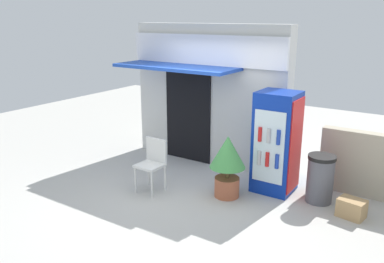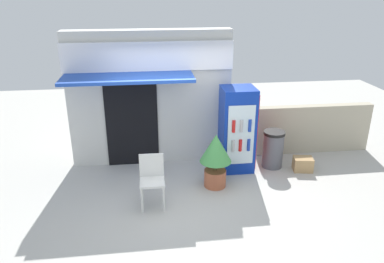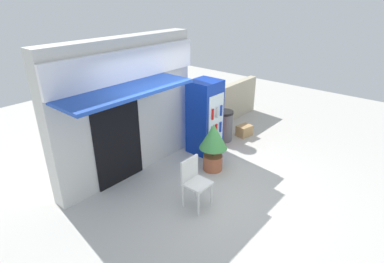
{
  "view_description": "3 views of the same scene",
  "coord_description": "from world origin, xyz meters",
  "px_view_note": "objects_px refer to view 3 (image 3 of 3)",
  "views": [
    {
      "loc": [
        3.56,
        -5.01,
        2.91
      ],
      "look_at": [
        -0.03,
        0.42,
        1.01
      ],
      "focal_mm": 37.3,
      "sensor_mm": 36.0,
      "label": 1
    },
    {
      "loc": [
        -0.53,
        -5.69,
        3.57
      ],
      "look_at": [
        0.26,
        0.58,
        1.06
      ],
      "focal_mm": 34.74,
      "sensor_mm": 36.0,
      "label": 2
    },
    {
      "loc": [
        -4.04,
        -3.02,
        3.53
      ],
      "look_at": [
        0.1,
        0.5,
        1.06
      ],
      "focal_mm": 29.25,
      "sensor_mm": 36.0,
      "label": 3
    }
  ],
  "objects_px": {
    "plastic_chair": "(194,179)",
    "trash_bin": "(224,126)",
    "cardboard_box": "(244,131)",
    "potted_plant_near_shop": "(213,142)",
    "drink_cooler": "(205,117)"
  },
  "relations": [
    {
      "from": "drink_cooler",
      "to": "trash_bin",
      "type": "distance_m",
      "value": 0.9
    },
    {
      "from": "plastic_chair",
      "to": "trash_bin",
      "type": "relative_size",
      "value": 1.15
    },
    {
      "from": "cardboard_box",
      "to": "plastic_chair",
      "type": "bearing_deg",
      "value": -164.38
    },
    {
      "from": "potted_plant_near_shop",
      "to": "drink_cooler",
      "type": "bearing_deg",
      "value": 49.67
    },
    {
      "from": "plastic_chair",
      "to": "cardboard_box",
      "type": "relative_size",
      "value": 2.37
    },
    {
      "from": "trash_bin",
      "to": "cardboard_box",
      "type": "height_order",
      "value": "trash_bin"
    },
    {
      "from": "potted_plant_near_shop",
      "to": "cardboard_box",
      "type": "height_order",
      "value": "potted_plant_near_shop"
    },
    {
      "from": "plastic_chair",
      "to": "cardboard_box",
      "type": "bearing_deg",
      "value": 15.62
    },
    {
      "from": "drink_cooler",
      "to": "cardboard_box",
      "type": "relative_size",
      "value": 4.54
    },
    {
      "from": "plastic_chair",
      "to": "drink_cooler",
      "type": "bearing_deg",
      "value": 32.99
    },
    {
      "from": "potted_plant_near_shop",
      "to": "trash_bin",
      "type": "height_order",
      "value": "potted_plant_near_shop"
    },
    {
      "from": "drink_cooler",
      "to": "trash_bin",
      "type": "bearing_deg",
      "value": -0.78
    },
    {
      "from": "trash_bin",
      "to": "potted_plant_near_shop",
      "type": "bearing_deg",
      "value": -153.98
    },
    {
      "from": "drink_cooler",
      "to": "plastic_chair",
      "type": "distance_m",
      "value": 2.11
    },
    {
      "from": "potted_plant_near_shop",
      "to": "cardboard_box",
      "type": "distance_m",
      "value": 2.01
    }
  ]
}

